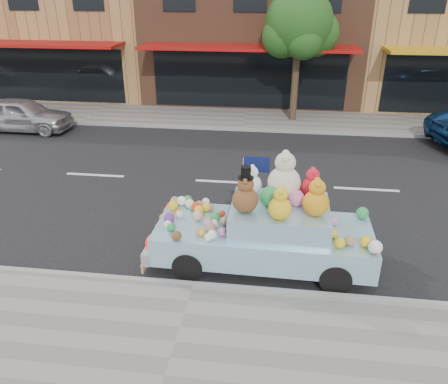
# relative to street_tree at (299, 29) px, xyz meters

# --- Properties ---
(ground) EXTENTS (120.00, 120.00, 0.00)m
(ground) POSITION_rel_street_tree_xyz_m (-2.03, -6.55, -3.69)
(ground) COLOR black
(ground) RESTS_ON ground
(near_sidewalk) EXTENTS (60.00, 3.00, 0.12)m
(near_sidewalk) POSITION_rel_street_tree_xyz_m (-2.03, -13.05, -3.63)
(near_sidewalk) COLOR gray
(near_sidewalk) RESTS_ON ground
(far_sidewalk) EXTENTS (60.00, 3.00, 0.12)m
(far_sidewalk) POSITION_rel_street_tree_xyz_m (-2.03, -0.05, -3.63)
(far_sidewalk) COLOR gray
(far_sidewalk) RESTS_ON ground
(near_kerb) EXTENTS (60.00, 0.12, 0.13)m
(near_kerb) POSITION_rel_street_tree_xyz_m (-2.03, -11.55, -3.63)
(near_kerb) COLOR gray
(near_kerb) RESTS_ON ground
(far_kerb) EXTENTS (60.00, 0.12, 0.13)m
(far_kerb) POSITION_rel_street_tree_xyz_m (-2.03, -1.55, -3.63)
(far_kerb) COLOR gray
(far_kerb) RESTS_ON ground
(storefront_left) EXTENTS (10.00, 9.80, 7.30)m
(storefront_left) POSITION_rel_street_tree_xyz_m (-12.03, 5.42, -0.05)
(storefront_left) COLOR #AD7E48
(storefront_left) RESTS_ON ground
(storefront_mid) EXTENTS (10.00, 9.80, 7.30)m
(storefront_mid) POSITION_rel_street_tree_xyz_m (-2.03, 5.42, -0.05)
(storefront_mid) COLOR brown
(storefront_mid) RESTS_ON ground
(street_tree) EXTENTS (3.00, 2.70, 5.22)m
(street_tree) POSITION_rel_street_tree_xyz_m (0.00, 0.00, 0.00)
(street_tree) COLOR #38281C
(street_tree) RESTS_ON ground
(car_silver) EXTENTS (3.81, 1.57, 1.29)m
(car_silver) POSITION_rel_street_tree_xyz_m (-10.53, -2.60, -3.05)
(car_silver) COLOR #B6B6BB
(car_silver) RESTS_ON ground
(art_car) EXTENTS (4.51, 1.83, 2.32)m
(art_car) POSITION_rel_street_tree_xyz_m (-0.73, -10.49, -2.87)
(art_car) COLOR black
(art_car) RESTS_ON ground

